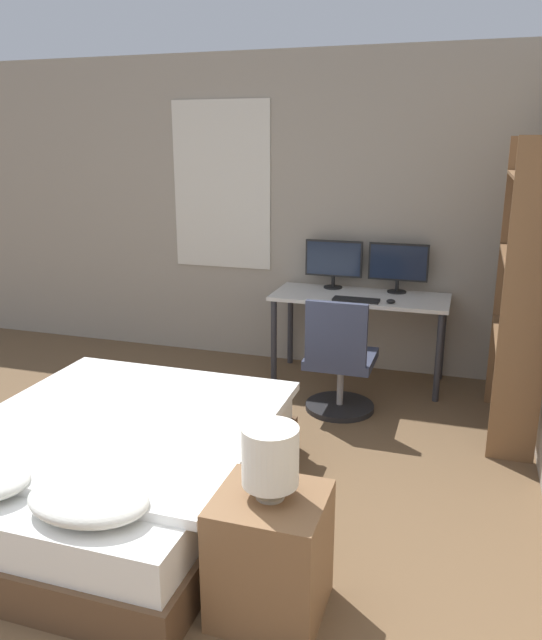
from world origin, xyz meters
name	(u,v)px	position (x,y,z in m)	size (l,w,h in m)	color
wall_back	(311,214)	(-0.01, 3.84, 1.35)	(12.00, 0.08, 2.70)	#9E9384
bed	(116,465)	(-0.43, 1.19, 0.24)	(1.60, 1.90, 0.56)	brown
nightstand	(270,555)	(0.64, 0.67, 0.28)	(0.46, 0.44, 0.56)	brown
bedside_lamp	(270,456)	(0.64, 0.67, 0.74)	(0.23, 0.23, 0.31)	gray
desk	(360,307)	(0.51, 3.48, 0.65)	(1.43, 0.60, 0.75)	beige
monitor_left	(334,261)	(0.24, 3.67, 0.98)	(0.49, 0.16, 0.41)	black
monitor_right	(398,264)	(0.79, 3.67, 0.98)	(0.49, 0.16, 0.41)	black
keyboard	(356,300)	(0.51, 3.28, 0.76)	(0.37, 0.13, 0.02)	black
computer_mouse	(391,301)	(0.79, 3.28, 0.76)	(0.07, 0.05, 0.04)	black
office_chair	(339,367)	(0.49, 2.79, 0.36)	(0.52, 0.52, 0.89)	black
bookshelf	(524,281)	(1.69, 2.75, 1.10)	(0.29, 0.94, 2.00)	brown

